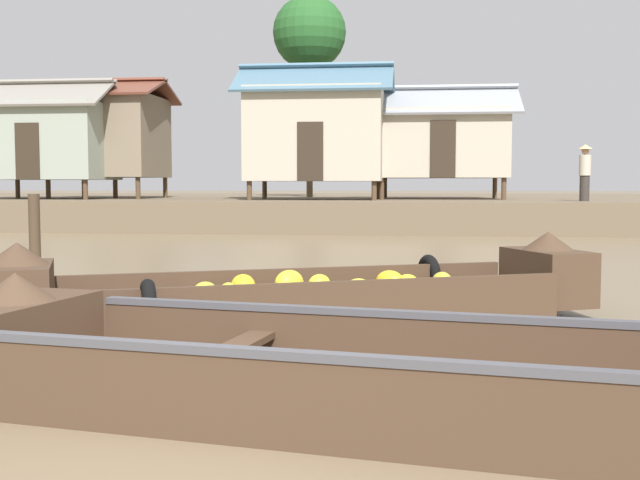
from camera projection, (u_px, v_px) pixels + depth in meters
ground_plane at (349, 264)px, 14.08m from camera, size 300.00×300.00×0.00m
riverbank_strip at (385, 208)px, 31.78m from camera, size 160.00×20.00×0.93m
banana_boat at (312, 297)px, 7.97m from camera, size 6.02×3.43×0.91m
viewer_boat at (369, 375)px, 4.89m from camera, size 5.89×2.34×0.81m
stilt_house_left at (48, 140)px, 26.57m from camera, size 4.73×3.44×4.00m
stilt_house_mid_left at (108, 135)px, 27.86m from camera, size 4.26×3.82×4.20m
stilt_house_mid_right at (316, 133)px, 25.48m from camera, size 4.99×3.43×4.37m
stilt_house_right at (441, 143)px, 26.46m from camera, size 4.96×3.67×3.79m
palm_tree_near at (309, 34)px, 29.58m from camera, size 2.76×2.76×7.55m
vendor_person at (585, 170)px, 23.06m from camera, size 0.44×0.44×1.66m
mooring_post at (35, 246)px, 9.91m from camera, size 0.14×0.14×1.31m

